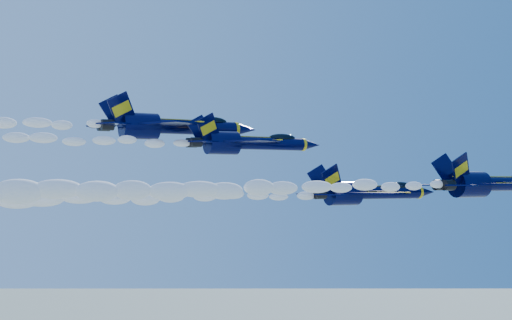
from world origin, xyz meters
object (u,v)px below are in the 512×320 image
jet_second (368,192)px  jet_fourth (171,126)px  jet_third (249,143)px  jet_lead (494,183)px

jet_second → jet_fourth: bearing=142.1°
jet_third → jet_second: bearing=-42.5°
jet_lead → jet_second: size_ratio=1.07×
jet_third → jet_fourth: 8.98m
jet_second → jet_fourth: (-17.34, 13.51, 7.41)m
jet_third → jet_fourth: (-7.53, 4.52, 1.89)m
jet_third → jet_fourth: size_ratio=0.88×
jet_lead → jet_fourth: (-28.86, 20.30, 6.47)m
jet_second → jet_third: bearing=137.5°
jet_fourth → jet_second: bearing=-37.9°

